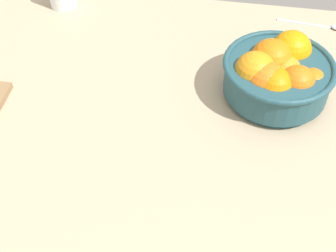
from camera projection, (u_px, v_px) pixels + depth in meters
ground_plane at (177, 158)px, 85.56cm from camera, size 130.73×101.71×3.00cm
fruit_bowl at (277, 75)px, 90.90cm from camera, size 21.72×21.72×10.96cm
spoon at (322, 25)px, 110.34cm from camera, size 15.85×3.11×1.00cm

